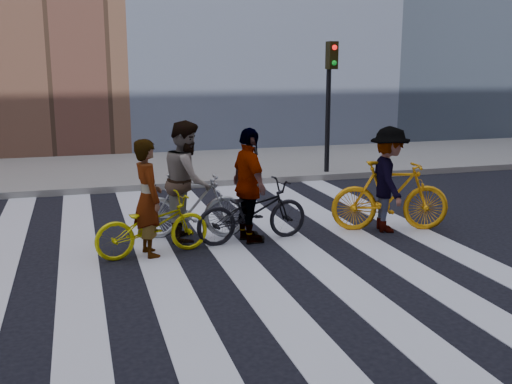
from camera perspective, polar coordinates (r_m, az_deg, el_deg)
name	(u,v)px	position (r m, az deg, el deg)	size (l,w,h in m)	color
ground	(196,258)	(8.89, -5.76, -6.26)	(100.00, 100.00, 0.00)	black
sidewalk_far	(141,169)	(16.10, -10.90, 2.14)	(100.00, 5.00, 0.15)	gray
zebra_crosswalk	(196,257)	(8.88, -5.76, -6.22)	(8.25, 10.00, 0.01)	silver
traffic_signal	(330,86)	(14.87, 7.05, 10.01)	(0.22, 0.42, 3.33)	black
bike_yellow_left	(152,226)	(8.98, -9.84, -3.16)	(0.60, 1.73, 0.91)	#CECA0B
bike_silver_mid	(191,206)	(9.76, -6.22, -1.31)	(0.51, 1.80, 1.08)	#A8ADB2
bike_yellow_right	(390,196)	(10.39, 12.68, -0.37)	(0.57, 2.01, 1.20)	orange
bike_dark_rear	(252,211)	(9.52, -0.35, -1.86)	(0.65, 1.88, 0.99)	black
rider_left	(148,198)	(8.87, -10.25, -0.58)	(0.64, 0.42, 1.74)	slate
rider_mid	(187,180)	(9.66, -6.57, 1.10)	(0.93, 0.73, 1.92)	slate
rider_right	(389,179)	(10.30, 12.51, 1.18)	(1.15, 0.66, 1.78)	slate
rider_rear	(249,186)	(9.42, -0.65, 0.60)	(1.07, 0.45, 1.83)	slate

